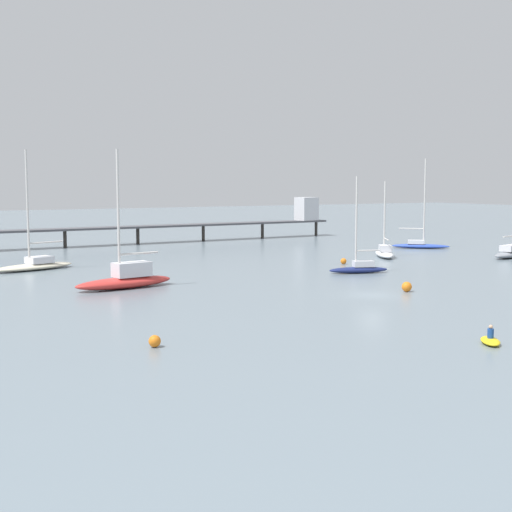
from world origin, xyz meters
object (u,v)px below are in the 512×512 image
sailboat_cream (34,264)px  mooring_buoy_far (343,261)px  mooring_buoy_inner (407,287)px  sailboat_white (384,252)px  sailboat_red (126,278)px  mooring_buoy_outer (155,341)px  dinghy_yellow (490,340)px  sailboat_blue (420,243)px  pier (202,220)px  sailboat_navy (359,266)px

sailboat_cream → mooring_buoy_far: (32.18, -12.19, -0.32)m
mooring_buoy_inner → sailboat_white: bearing=53.9°
sailboat_red → mooring_buoy_outer: bearing=-105.3°
dinghy_yellow → mooring_buoy_inner: 19.69m
sailboat_blue → sailboat_red: (-49.29, -15.79, 0.19)m
pier → sailboat_white: size_ratio=7.23×
pier → mooring_buoy_outer: size_ratio=97.71×
dinghy_yellow → mooring_buoy_inner: (9.11, 17.45, 0.21)m
sailboat_blue → mooring_buoy_outer: bearing=-145.3°
pier → mooring_buoy_outer: bearing=-117.3°
sailboat_navy → sailboat_red: sailboat_red is taller
sailboat_blue → mooring_buoy_far: 23.77m
sailboat_red → mooring_buoy_far: sailboat_red is taller
sailboat_white → sailboat_red: sailboat_red is taller
mooring_buoy_outer → mooring_buoy_far: bearing=39.3°
sailboat_blue → mooring_buoy_inner: sailboat_blue is taller
pier → dinghy_yellow: pier is taller
sailboat_navy → mooring_buoy_outer: size_ratio=14.15×
pier → sailboat_white: bearing=-74.1°
sailboat_blue → sailboat_cream: 53.54m
sailboat_white → dinghy_yellow: bearing=-122.6°
sailboat_cream → dinghy_yellow: size_ratio=5.24×
sailboat_navy → mooring_buoy_outer: bearing=-146.1°
pier → mooring_buoy_inner: 57.09m
sailboat_white → pier: bearing=105.9°
sailboat_white → dinghy_yellow: size_ratio=3.90×
sailboat_cream → mooring_buoy_outer: size_ratio=18.15×
sailboat_blue → mooring_buoy_far: bearing=-153.9°
sailboat_blue → pier: bearing=129.2°
sailboat_red → pier: bearing=57.1°
sailboat_cream → sailboat_red: size_ratio=1.05×
mooring_buoy_outer → mooring_buoy_inner: bearing=17.9°
sailboat_cream → mooring_buoy_inner: bearing=-52.1°
sailboat_cream → mooring_buoy_inner: sailboat_cream is taller
sailboat_blue → mooring_buoy_outer: size_ratio=17.99×
sailboat_white → mooring_buoy_far: 9.80m
mooring_buoy_far → mooring_buoy_outer: (-34.12, -27.92, 0.01)m
sailboat_navy → sailboat_cream: size_ratio=0.78×
pier → sailboat_navy: 44.67m
mooring_buoy_outer → mooring_buoy_inner: (26.47, 8.56, 0.08)m
sailboat_cream → dinghy_yellow: sailboat_cream is taller
sailboat_navy → sailboat_red: 24.64m
sailboat_white → mooring_buoy_inner: bearing=-126.1°
mooring_buoy_outer → sailboat_cream: bearing=87.2°
sailboat_blue → dinghy_yellow: bearing=-128.9°
sailboat_navy → sailboat_white: 16.59m
sailboat_navy → sailboat_blue: size_ratio=0.79×
sailboat_white → mooring_buoy_far: size_ratio=13.81×
sailboat_white → sailboat_red: bearing=-166.4°
pier → sailboat_red: 50.69m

